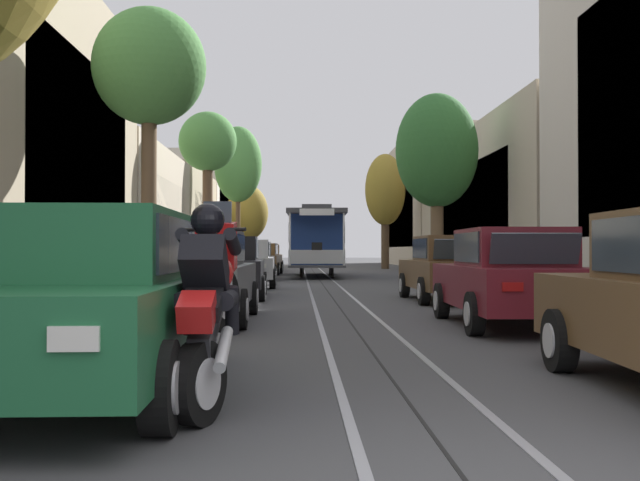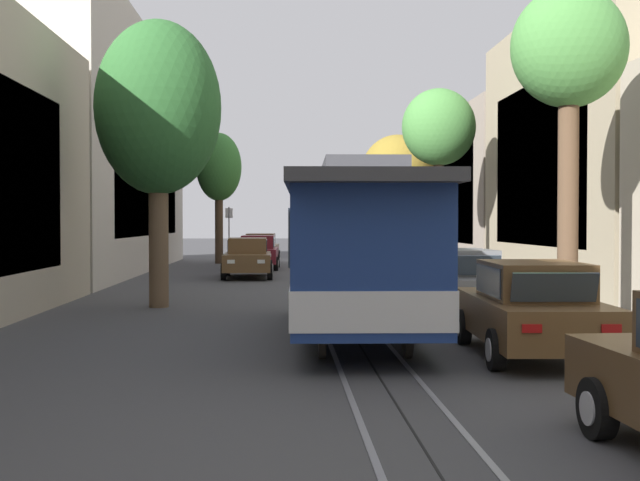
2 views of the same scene
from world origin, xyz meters
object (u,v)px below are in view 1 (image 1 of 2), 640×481
street_tree_kerb_left_mid (208,147)px  parked_car_brown_mid_right (449,268)px  parked_car_grey_fifth_left (253,261)px  cable_car_trolley (317,241)px  motorcycle_with_rider (209,297)px  pedestrian_on_left_pavement (208,256)px  parked_car_silver_fourth_left (247,263)px  street_tree_kerb_left_far (247,213)px  parked_car_brown_sixth_left (262,259)px  fire_hydrant (85,301)px  street_tree_kerb_right_second (437,152)px  parked_car_grey_second_left (196,275)px  parked_car_brown_far_left (266,258)px  parked_car_maroon_second_right (511,277)px  parked_car_black_mid_left (228,267)px  street_tree_kerb_left_second (149,71)px  street_tree_kerb_right_mid (385,191)px  parked_car_green_near_left (86,301)px  street_tree_kerb_left_fourth (238,165)px

street_tree_kerb_left_mid → parked_car_brown_mid_right: bearing=-62.3°
parked_car_grey_fifth_left → cable_car_trolley: 4.98m
motorcycle_with_rider → pedestrian_on_left_pavement: size_ratio=1.12×
parked_car_silver_fourth_left → street_tree_kerb_left_mid: 9.46m
street_tree_kerb_left_mid → cable_car_trolley: bearing=26.1°
parked_car_silver_fourth_left → motorcycle_with_rider: (1.04, -18.72, 0.07)m
parked_car_silver_fourth_left → street_tree_kerb_left_far: street_tree_kerb_left_far is taller
parked_car_silver_fourth_left → parked_car_brown_sixth_left: 12.13m
parked_car_grey_fifth_left → fire_hydrant: size_ratio=5.26×
street_tree_kerb_left_mid → street_tree_kerb_right_second: (9.55, -3.67, -0.71)m
street_tree_kerb_left_far → cable_car_trolley: street_tree_kerb_left_far is taller
parked_car_silver_fourth_left → parked_car_brown_sixth_left: bearing=90.5°
parked_car_silver_fourth_left → motorcycle_with_rider: motorcycle_with_rider is taller
cable_car_trolley → parked_car_grey_second_left: bearing=-96.9°
street_tree_kerb_right_second → parked_car_brown_far_left: bearing=117.0°
parked_car_silver_fourth_left → parked_car_maroon_second_right: same height
cable_car_trolley → motorcycle_with_rider: size_ratio=4.82×
parked_car_black_mid_left → street_tree_kerb_left_far: bearing=93.3°
parked_car_brown_mid_right → street_tree_kerb_left_second: 9.03m
street_tree_kerb_left_far → street_tree_kerb_right_second: street_tree_kerb_right_second is taller
parked_car_black_mid_left → street_tree_kerb_right_mid: size_ratio=0.57×
parked_car_brown_mid_right → motorcycle_with_rider: 12.47m
parked_car_green_near_left → street_tree_kerb_right_second: street_tree_kerb_right_second is taller
street_tree_kerb_left_fourth → parked_car_green_near_left: bearing=-87.1°
parked_car_brown_mid_right → fire_hydrant: bearing=-140.5°
street_tree_kerb_left_second → street_tree_kerb_left_far: bearing=90.2°
cable_car_trolley → motorcycle_with_rider: bearing=-93.2°
cable_car_trolley → street_tree_kerb_left_mid: bearing=-153.9°
cable_car_trolley → parked_car_green_near_left: bearing=-95.5°
street_tree_kerb_left_fourth → parked_car_brown_far_left: bearing=-42.8°
pedestrian_on_left_pavement → fire_hydrant: size_ratio=2.03×
parked_car_maroon_second_right → cable_car_trolley: size_ratio=0.48×
parked_car_green_near_left → parked_car_brown_mid_right: bearing=63.7°
parked_car_green_near_left → street_tree_kerb_left_second: size_ratio=0.59×
parked_car_grey_second_left → street_tree_kerb_right_second: (7.30, 15.80, 4.34)m
street_tree_kerb_left_far → motorcycle_with_rider: bearing=-86.3°
street_tree_kerb_left_far → street_tree_kerb_right_mid: size_ratio=0.82×
parked_car_brown_sixth_left → pedestrian_on_left_pavement: size_ratio=2.59×
parked_car_brown_sixth_left → motorcycle_with_rider: motorcycle_with_rider is taller
parked_car_silver_fourth_left → fire_hydrant: size_ratio=5.24×
parked_car_brown_mid_right → motorcycle_with_rider: (-4.37, -11.68, 0.07)m
parked_car_brown_mid_right → street_tree_kerb_left_far: (-7.61, 38.51, 3.32)m
street_tree_kerb_right_second → cable_car_trolley: (-4.63, 6.08, -3.48)m
parked_car_black_mid_left → parked_car_grey_fifth_left: (-0.09, 11.79, 0.00)m
street_tree_kerb_right_second → cable_car_trolley: bearing=127.3°
street_tree_kerb_left_mid → parked_car_brown_far_left: bearing=78.9°
cable_car_trolley → parked_car_grey_fifth_left: bearing=-124.8°
street_tree_kerb_right_mid → parked_car_brown_mid_right: bearing=-94.0°
parked_car_black_mid_left → fire_hydrant: parked_car_black_mid_left is taller
street_tree_kerb_right_second → street_tree_kerb_left_second: bearing=-132.8°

